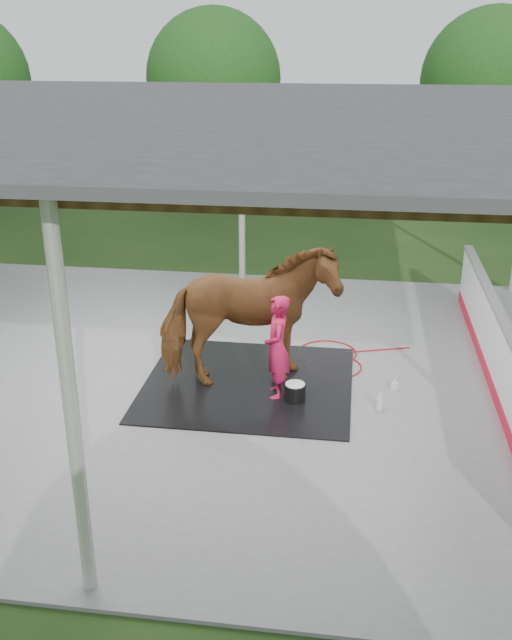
# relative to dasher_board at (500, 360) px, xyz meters

# --- Properties ---
(ground) EXTENTS (100.00, 100.00, 0.00)m
(ground) POSITION_rel_dasher_board_xyz_m (-4.60, 0.00, -0.59)
(ground) COLOR #1E3814
(concrete_slab) EXTENTS (12.00, 10.00, 0.05)m
(concrete_slab) POSITION_rel_dasher_board_xyz_m (-4.60, 0.00, -0.57)
(concrete_slab) COLOR slate
(concrete_slab) RESTS_ON ground
(pavilion_structure) EXTENTS (12.60, 10.60, 4.05)m
(pavilion_structure) POSITION_rel_dasher_board_xyz_m (-4.60, -0.00, 3.37)
(pavilion_structure) COLOR beige
(pavilion_structure) RESTS_ON ground
(dasher_board) EXTENTS (0.16, 8.00, 1.15)m
(dasher_board) POSITION_rel_dasher_board_xyz_m (0.00, 0.00, 0.00)
(dasher_board) COLOR red
(dasher_board) RESTS_ON concrete_slab
(tree_belt) EXTENTS (28.00, 28.00, 5.80)m
(tree_belt) POSITION_rel_dasher_board_xyz_m (-4.30, 0.90, 3.20)
(tree_belt) COLOR #382314
(tree_belt) RESTS_ON ground
(rubber_mat) EXTENTS (3.15, 2.96, 0.02)m
(rubber_mat) POSITION_rel_dasher_board_xyz_m (-3.71, -0.24, -0.53)
(rubber_mat) COLOR black
(rubber_mat) RESTS_ON concrete_slab
(horse) EXTENTS (2.83, 1.99, 2.18)m
(horse) POSITION_rel_dasher_board_xyz_m (-3.71, -0.24, 0.57)
(horse) COLOR brown
(horse) RESTS_ON rubber_mat
(handler) EXTENTS (0.46, 0.62, 1.57)m
(handler) POSITION_rel_dasher_board_xyz_m (-3.24, -0.55, 0.24)
(handler) COLOR #BA1342
(handler) RESTS_ON concrete_slab
(wash_bucket) EXTENTS (0.31, 0.31, 0.29)m
(wash_bucket) POSITION_rel_dasher_board_xyz_m (-2.96, -0.69, -0.39)
(wash_bucket) COLOR black
(wash_bucket) RESTS_ON concrete_slab
(soap_bottle_a) EXTENTS (0.14, 0.14, 0.28)m
(soap_bottle_a) POSITION_rel_dasher_board_xyz_m (-1.74, -0.79, -0.40)
(soap_bottle_a) COLOR silver
(soap_bottle_a) RESTS_ON concrete_slab
(soap_bottle_b) EXTENTS (0.11, 0.12, 0.19)m
(soap_bottle_b) POSITION_rel_dasher_board_xyz_m (-1.50, -0.13, -0.45)
(soap_bottle_b) COLOR #338CD8
(soap_bottle_b) RESTS_ON concrete_slab
(hose_coil) EXTENTS (1.88, 1.46, 0.02)m
(hose_coil) POSITION_rel_dasher_board_xyz_m (-2.49, 0.85, -0.53)
(hose_coil) COLOR #A10B13
(hose_coil) RESTS_ON concrete_slab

